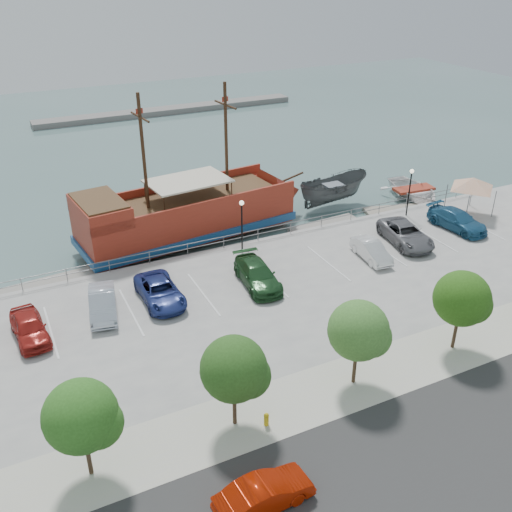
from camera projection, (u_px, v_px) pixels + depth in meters
name	position (u px, v px, depth m)	size (l,w,h in m)	color
ground	(281.00, 303.00, 39.60)	(160.00, 160.00, 0.00)	#466864
street	(445.00, 453.00, 26.41)	(100.00, 8.00, 0.04)	#303030
sidewalk	(368.00, 376.00, 31.18)	(100.00, 4.00, 0.05)	beige
seawall_railing	(235.00, 239.00, 45.08)	(50.00, 0.06, 1.00)	gray
far_shore	(169.00, 110.00, 86.97)	(40.00, 3.00, 0.80)	slate
pirate_ship	(203.00, 211.00, 48.18)	(21.20, 7.95, 13.22)	maroon
patrol_boat	(333.00, 192.00, 54.18)	(2.78, 7.39, 2.86)	#4C4F51
speedboat	(413.00, 193.00, 56.10)	(4.82, 6.75, 1.40)	white
dock_west	(53.00, 285.00, 41.42)	(7.43, 2.12, 0.42)	gray
dock_mid	(325.00, 226.00, 50.41)	(6.65, 1.90, 0.38)	gray
dock_east	(398.00, 210.00, 53.54)	(6.38, 1.82, 0.36)	gray
canopy_tent	(474.00, 178.00, 49.31)	(4.99, 4.99, 3.86)	slate
street_sedan	(264.00, 494.00, 23.56)	(1.49, 4.27, 1.41)	#A51A03
fire_hydrant	(266.00, 419.00, 27.77)	(0.27, 0.27, 0.77)	gold
lamp_post_mid	(242.00, 217.00, 42.91)	(0.36, 0.36, 4.28)	black
lamp_post_right	(410.00, 184.00, 49.10)	(0.36, 0.36, 4.28)	black
tree_b	(85.00, 418.00, 23.84)	(3.30, 3.20, 5.00)	#473321
tree_c	(237.00, 371.00, 26.54)	(3.30, 3.20, 5.00)	#473321
tree_d	(361.00, 332.00, 29.25)	(3.30, 3.20, 5.00)	#473321
tree_e	(464.00, 300.00, 31.96)	(3.30, 3.20, 5.00)	#473321
parked_car_a	(29.00, 327.00, 33.98)	(1.82, 4.52, 1.54)	maroon
parked_car_b	(103.00, 303.00, 36.34)	(1.62, 4.66, 1.53)	#B1BAC9
parked_car_c	(160.00, 291.00, 37.68)	(2.42, 5.24, 1.46)	navy
parked_car_d	(257.00, 275.00, 39.54)	(2.19, 5.39, 1.57)	#214D25
parked_car_f	(371.00, 250.00, 42.98)	(1.47, 4.21, 1.39)	white
parked_car_g	(406.00, 234.00, 45.27)	(2.63, 5.70, 1.58)	slate
parked_car_h	(457.00, 220.00, 47.66)	(2.21, 5.44, 1.58)	#225B82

